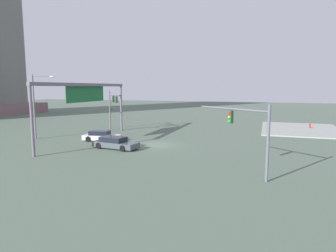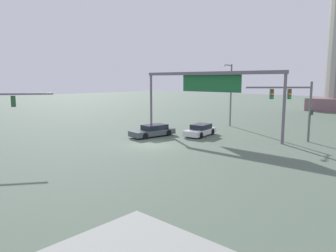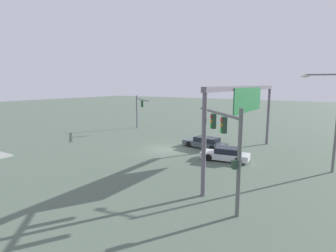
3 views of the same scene
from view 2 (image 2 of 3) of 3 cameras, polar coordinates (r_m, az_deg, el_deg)
ground_plane at (r=28.88m, az=-3.02°, el=-3.42°), size 198.67×198.67×0.00m
traffic_signal_opposite_side at (r=31.98m, az=21.73°, el=4.21°), size 4.82×4.45×5.71m
streetlamp_curved_arm at (r=40.62m, az=11.09°, el=6.34°), size 0.85×2.83×7.76m
overhead_sign_gantry at (r=34.76m, az=7.18°, el=7.68°), size 17.58×0.43×6.73m
sedan_car_approaching at (r=33.14m, az=-2.72°, el=-0.88°), size 2.48×5.07×1.21m
sedan_car_waiting_far at (r=33.67m, az=5.80°, el=-0.77°), size 2.33×4.46×1.21m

